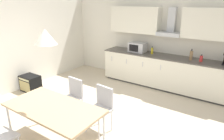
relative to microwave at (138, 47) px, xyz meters
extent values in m
cube|color=beige|center=(0.23, -2.66, -1.07)|extent=(7.94, 8.96, 0.02)
cube|color=silver|center=(0.23, 0.38, 0.29)|extent=(6.35, 0.10, 2.71)
cube|color=silver|center=(-2.47, -2.66, 0.29)|extent=(0.10, 7.17, 2.71)
cube|color=#333333|center=(0.87, 0.00, -1.04)|extent=(3.49, 0.60, 0.05)
cube|color=silver|center=(0.87, 0.00, -0.59)|extent=(3.63, 0.66, 0.84)
cube|color=#4C4742|center=(0.87, 0.00, -0.16)|extent=(3.65, 0.68, 0.03)
cube|color=silver|center=(-0.69, -0.34, -0.38)|extent=(0.01, 0.01, 0.14)
cube|color=silver|center=(-0.17, -0.34, -0.38)|extent=(0.01, 0.01, 0.14)
cube|color=silver|center=(0.35, -0.34, -0.38)|extent=(0.01, 0.01, 0.14)
cube|color=silver|center=(0.87, -0.34, -0.38)|extent=(0.01, 0.01, 0.14)
cube|color=silver|center=(0.87, 0.32, 0.10)|extent=(3.63, 0.02, 0.48)
cube|color=silver|center=(-0.20, 0.16, 0.76)|extent=(1.50, 0.34, 0.74)
cube|color=silver|center=(1.93, 0.16, 0.76)|extent=(1.50, 0.34, 0.74)
cube|color=#B7BABF|center=(0.87, 0.14, 0.44)|extent=(0.63, 0.40, 0.10)
cube|color=#B7BABF|center=(0.87, 0.25, 0.79)|extent=(0.20, 0.16, 0.69)
cube|color=#ADADB2|center=(0.00, 0.00, 0.00)|extent=(0.48, 0.34, 0.28)
cube|color=black|center=(-0.04, -0.17, 0.00)|extent=(0.29, 0.01, 0.20)
cylinder|color=red|center=(1.77, -0.04, -0.07)|extent=(0.07, 0.07, 0.15)
cylinder|color=black|center=(1.77, -0.04, 0.02)|extent=(0.03, 0.03, 0.03)
cylinder|color=brown|center=(1.53, -0.02, -0.02)|extent=(0.08, 0.08, 0.24)
cylinder|color=black|center=(1.53, -0.02, 0.12)|extent=(0.03, 0.03, 0.05)
cylinder|color=yellow|center=(0.46, 0.01, -0.05)|extent=(0.07, 0.07, 0.18)
cylinder|color=black|center=(0.46, 0.01, 0.06)|extent=(0.03, 0.03, 0.04)
cube|color=tan|center=(0.23, -3.40, -0.33)|extent=(1.62, 0.81, 0.04)
cylinder|color=silver|center=(-0.52, -3.74, -0.70)|extent=(0.04, 0.04, 0.71)
cylinder|color=silver|center=(-0.52, -3.05, -0.70)|extent=(0.04, 0.04, 0.71)
cylinder|color=silver|center=(0.98, -3.05, -0.70)|extent=(0.04, 0.04, 0.71)
cube|color=#B2B2B7|center=(-0.14, -2.69, -0.61)|extent=(0.43, 0.43, 0.04)
cube|color=#B2B2B7|center=(-0.12, -2.51, -0.39)|extent=(0.38, 0.07, 0.40)
cylinder|color=silver|center=(0.02, -2.87, -0.85)|extent=(0.02, 0.02, 0.43)
cylinder|color=silver|center=(-0.32, -2.85, -0.85)|extent=(0.02, 0.02, 0.43)
cylinder|color=silver|center=(0.04, -2.53, -0.85)|extent=(0.02, 0.02, 0.43)
cylinder|color=silver|center=(-0.29, -2.51, -0.85)|extent=(0.02, 0.02, 0.43)
cube|color=#B2B2B7|center=(-0.14, -4.10, -0.61)|extent=(0.43, 0.43, 0.04)
cube|color=#B2B2B7|center=(0.59, -2.69, -0.61)|extent=(0.44, 0.44, 0.04)
cube|color=#B2B2B7|center=(0.61, -2.51, -0.39)|extent=(0.38, 0.08, 0.40)
cylinder|color=silver|center=(0.74, -2.88, -0.85)|extent=(0.02, 0.02, 0.43)
cylinder|color=silver|center=(0.41, -2.84, -0.85)|extent=(0.02, 0.02, 0.43)
cylinder|color=silver|center=(0.78, -2.54, -0.85)|extent=(0.02, 0.02, 0.43)
cylinder|color=silver|center=(0.44, -2.50, -0.85)|extent=(0.02, 0.02, 0.43)
cube|color=black|center=(-2.07, -2.27, -0.84)|extent=(0.52, 0.36, 0.44)
cube|color=tan|center=(-2.07, -2.45, -0.87)|extent=(0.44, 0.01, 0.29)
cube|color=beige|center=(-2.07, -2.45, -0.68)|extent=(0.44, 0.01, 0.05)
cone|color=silver|center=(0.23, -3.40, 0.80)|extent=(0.32, 0.32, 0.22)
camera|label=1|loc=(2.58, -5.21, 1.28)|focal=32.00mm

